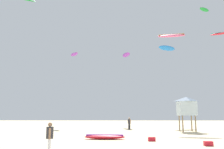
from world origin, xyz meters
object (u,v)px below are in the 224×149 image
Objects in this scene: person_midground at (129,122)px; kite_aloft_4 at (27,0)px; kite_aloft_3 at (126,55)px; kite_aloft_5 at (171,36)px; cooler_box at (208,144)px; kite_aloft_1 at (221,34)px; kite_aloft_8 at (167,48)px; gear_bag at (152,139)px; kite_aloft_2 at (74,54)px; person_foreground at (50,136)px; kite_grounded_mid at (105,137)px; kite_aloft_0 at (204,10)px; lifeguard_tower at (186,106)px.

kite_aloft_4 is at bearing -82.57° from person_midground.
kite_aloft_3 is 0.85× the size of kite_aloft_5.
kite_aloft_1 is at bearing 63.18° from cooler_box.
person_midground is 16.71m from cooler_box.
kite_aloft_8 reaches higher than kite_aloft_3.
cooler_box is at bearing -38.42° from gear_bag.
kite_aloft_2 reaches higher than person_midground.
kite_aloft_4 is (-25.84, 32.18, 26.68)m from cooler_box.
kite_aloft_3 is at bearing 19.03° from kite_aloft_2.
kite_aloft_4 is at bearing 166.91° from kite_aloft_3.
kite_aloft_1 is 19.67m from kite_aloft_3.
person_foreground is 0.51× the size of kite_aloft_3.
kite_aloft_1 reaches higher than kite_aloft_5.
kite_aloft_2 is at bearing 83.04° from person_foreground.
kite_aloft_5 is at bearing 130.39° from person_midground.
person_midground is at bearing -145.93° from kite_aloft_1.
kite_aloft_5 reaches higher than person_foreground.
person_foreground is 33.54m from kite_aloft_3.
kite_aloft_2 is (-9.15, 7.89, 11.46)m from person_midground.
kite_grounded_mid is 1.04× the size of kite_aloft_3.
kite_aloft_3 is 12.95m from kite_aloft_5.
person_midground is 16.65m from kite_aloft_2.
cooler_box is 0.14× the size of kite_aloft_8.
person_midground reaches higher than kite_grounded_mid.
kite_grounded_mid is 0.88× the size of kite_aloft_5.
person_midground is (5.44, 19.69, -0.06)m from person_foreground.
kite_aloft_0 reaches higher than kite_aloft_2.
kite_aloft_0 is 1.17× the size of kite_aloft_2.
kite_aloft_4 is at bearing 128.76° from cooler_box.
gear_bag is at bearing -52.75° from kite_aloft_4.
kite_aloft_8 reaches higher than kite_grounded_mid.
lifeguard_tower reaches higher than kite_grounded_mid.
person_midground is 18.29m from kite_aloft_8.
gear_bag is 0.17× the size of kite_aloft_3.
gear_bag is at bearing -120.54° from lifeguard_tower.
kite_aloft_5 is at bearing 102.86° from lifeguard_tower.
kite_aloft_1 is at bearing 5.60° from kite_aloft_3.
kite_aloft_1 is at bearing -81.54° from kite_aloft_0.
person_midground is 0.41× the size of kite_aloft_5.
person_midground is at bearing -90.89° from kite_aloft_3.
kite_aloft_5 is (5.03, 12.90, 12.83)m from gear_bag.
kite_aloft_3 is at bearing -174.40° from kite_aloft_1.
kite_aloft_8 is (29.06, -5.97, -12.76)m from kite_aloft_4.
kite_aloft_8 is (13.15, 29.82, 13.08)m from person_foreground.
kite_aloft_2 is at bearing -86.30° from person_midground.
person_foreground is at bearing 29.00° from person_midground.
kite_aloft_1 is (21.95, 25.02, 17.62)m from kite_grounded_mid.
lifeguard_tower reaches higher than person_midground.
lifeguard_tower is 21.74m from kite_aloft_2.
lifeguard_tower is 11.68m from gear_bag.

